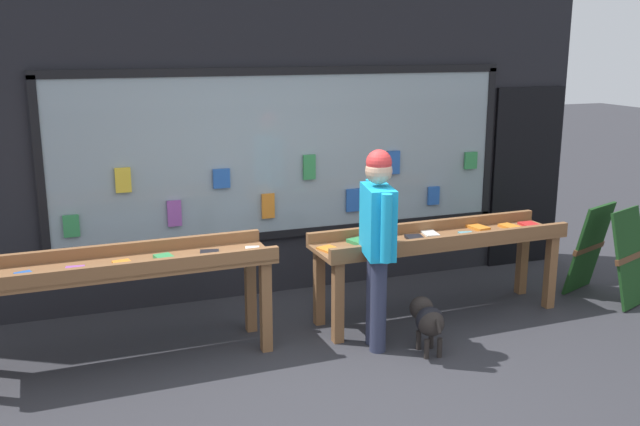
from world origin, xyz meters
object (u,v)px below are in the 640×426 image
Objects in this scene: person_browsing at (378,233)px; sandwich_board_sign at (609,253)px; display_table_left at (121,275)px; small_dog at (428,319)px; display_table_right at (439,245)px.

person_browsing is 2.83m from sandwich_board_sign.
display_table_left is 4.66× the size of small_dog.
small_dog is at bearing 170.68° from sandwich_board_sign.
small_dog is at bearing -125.05° from display_table_right.
small_dog is (-0.49, -0.70, -0.42)m from display_table_right.
display_table_left is 1.00× the size of display_table_right.
display_table_left is at bearing 156.30° from sandwich_board_sign.
sandwich_board_sign reaches higher than small_dog.
display_table_right is 1.44× the size of person_browsing.
display_table_right is 2.61× the size of sandwich_board_sign.
person_browsing is at bearing -151.82° from display_table_right.
sandwich_board_sign is (2.76, 0.28, -0.54)m from person_browsing.
sandwich_board_sign is (4.84, -0.18, -0.27)m from display_table_left.
display_table_left reaches higher than small_dog.
display_table_left is 2.60m from small_dog.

